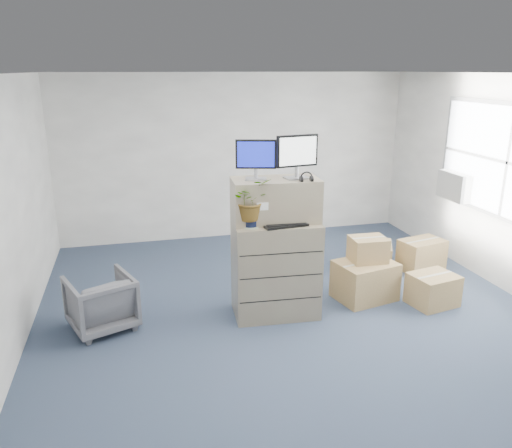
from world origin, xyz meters
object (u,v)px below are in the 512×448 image
object	(u,v)px
filing_cabinet_lower	(276,268)
keyboard	(285,225)
office_chair	(101,300)
monitor_right	(297,154)
water_bottle	(278,209)
potted_plant	(250,205)
monitor_left	(256,157)

from	to	relation	value
filing_cabinet_lower	keyboard	world-z (taller)	keyboard
filing_cabinet_lower	keyboard	xyz separation A→B (m)	(0.05, -0.17, 0.59)
filing_cabinet_lower	office_chair	distance (m)	2.04
monitor_right	water_bottle	size ratio (longest dim) A/B	1.78
keyboard	potted_plant	size ratio (longest dim) A/B	0.87
monitor_left	monitor_right	xyz separation A→B (m)	(0.46, -0.06, 0.03)
monitor_right	office_chair	size ratio (longest dim) A/B	0.72
potted_plant	keyboard	bearing A→B (deg)	-8.40
monitor_right	monitor_left	bearing A→B (deg)	163.23
filing_cabinet_lower	office_chair	xyz separation A→B (m)	(-2.02, 0.13, -0.23)
monitor_right	office_chair	bearing A→B (deg)	168.13
monitor_right	potted_plant	xyz separation A→B (m)	(-0.57, -0.12, -0.52)
filing_cabinet_lower	water_bottle	bearing A→B (deg)	51.43
monitor_right	office_chair	xyz separation A→B (m)	(-2.26, 0.12, -1.58)
keyboard	office_chair	xyz separation A→B (m)	(-2.07, 0.29, -0.82)
office_chair	potted_plant	bearing A→B (deg)	150.86
monitor_left	office_chair	bearing A→B (deg)	-166.46
filing_cabinet_lower	water_bottle	world-z (taller)	water_bottle
filing_cabinet_lower	monitor_right	world-z (taller)	monitor_right
keyboard	water_bottle	size ratio (longest dim) A/B	1.80
filing_cabinet_lower	water_bottle	distance (m)	0.72
filing_cabinet_lower	monitor_left	size ratio (longest dim) A/B	2.57
keyboard	office_chair	size ratio (longest dim) A/B	0.73
keyboard	water_bottle	distance (m)	0.25
monitor_right	keyboard	world-z (taller)	monitor_right
keyboard	potted_plant	bearing A→B (deg)	165.33
water_bottle	potted_plant	world-z (taller)	potted_plant
keyboard	potted_plant	distance (m)	0.46
monitor_right	potted_plant	distance (m)	0.78
monitor_right	potted_plant	world-z (taller)	monitor_right
keyboard	water_bottle	world-z (taller)	water_bottle
potted_plant	filing_cabinet_lower	bearing A→B (deg)	18.31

